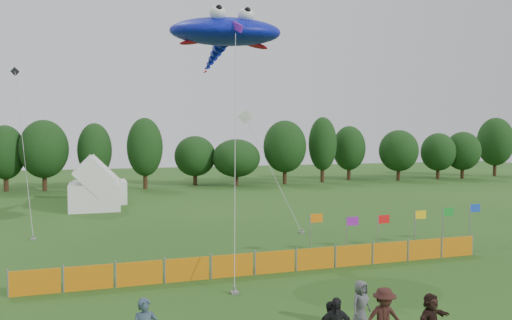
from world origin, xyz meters
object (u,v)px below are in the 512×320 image
object	(u,v)px
tent_left	(94,188)
stingray_kite	(224,34)
tent_right	(100,185)
spectator_c	(384,320)
spectator_e	(361,304)
barrier_fence	(275,262)
spectator_f	(431,320)

from	to	relation	value
tent_left	stingray_kite	world-z (taller)	stingray_kite
tent_right	stingray_kite	world-z (taller)	stingray_kite
tent_left	spectator_c	bearing A→B (deg)	-75.67
tent_left	stingray_kite	distance (m)	20.43
tent_right	spectator_c	bearing A→B (deg)	-77.90
tent_left	spectator_e	xyz separation A→B (m)	(8.19, -29.27, -1.04)
tent_right	tent_left	bearing A→B (deg)	-96.71
tent_left	spectator_e	world-z (taller)	tent_left
spectator_e	stingray_kite	size ratio (longest dim) A/B	0.10
spectator_e	barrier_fence	bearing A→B (deg)	73.04
spectator_e	tent_left	bearing A→B (deg)	84.97
spectator_c	spectator_e	distance (m)	1.82
tent_left	barrier_fence	size ratio (longest dim) A/B	0.19
spectator_f	stingray_kite	distance (m)	18.56
tent_right	stingray_kite	distance (m)	23.56
tent_right	spectator_e	bearing A→B (deg)	-76.84
spectator_e	spectator_c	bearing A→B (deg)	-118.95
barrier_fence	spectator_c	bearing A→B (deg)	-88.77
spectator_f	tent_right	bearing A→B (deg)	82.12
tent_left	spectator_f	size ratio (longest dim) A/B	2.59
spectator_c	spectator_f	size ratio (longest dim) A/B	1.19
tent_right	barrier_fence	size ratio (longest dim) A/B	0.22
tent_left	spectator_c	distance (m)	32.07
tent_right	spectator_f	world-z (taller)	tent_right
tent_right	spectator_f	xyz separation A→B (m)	(9.03, -34.97, -0.89)
barrier_fence	stingray_kite	distance (m)	12.83
spectator_e	tent_right	bearing A→B (deg)	82.48
tent_left	spectator_c	xyz separation A→B (m)	(7.93, -31.06, -0.87)
tent_right	stingray_kite	xyz separation A→B (m)	(6.51, -20.25, 10.12)
tent_left	stingray_kite	size ratio (longest dim) A/B	0.25
stingray_kite	tent_left	bearing A→B (deg)	113.00
tent_right	spectator_c	size ratio (longest dim) A/B	2.51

